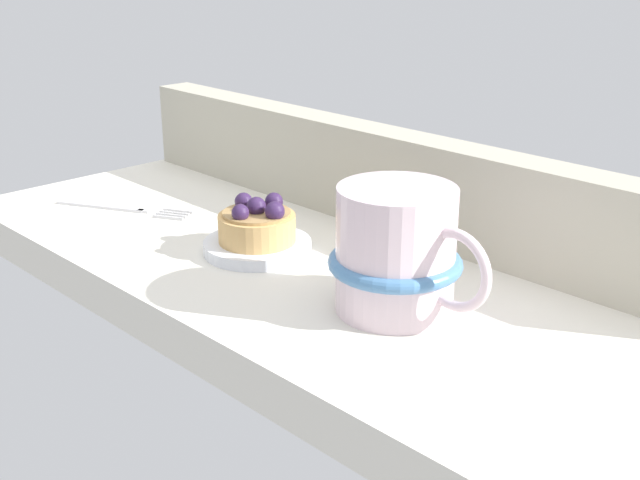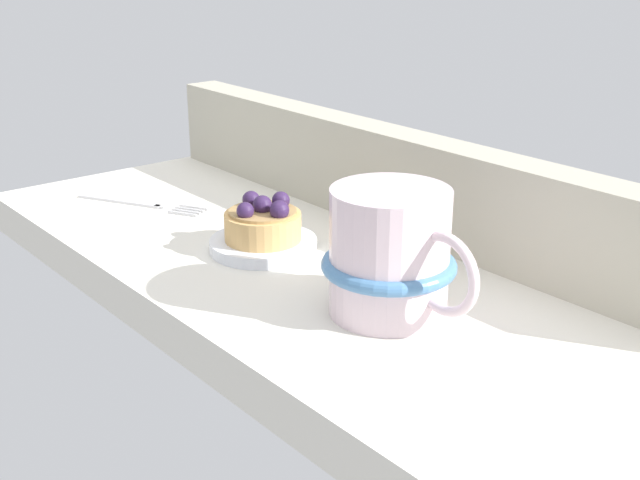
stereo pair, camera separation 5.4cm
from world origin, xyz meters
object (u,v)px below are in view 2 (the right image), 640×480
Objects in this scene: dessert_plate at (263,245)px; coffee_mug at (391,254)px; raspberry_tart at (263,222)px; dessert_fork at (141,203)px.

dessert_plate is 0.72× the size of coffee_mug.
raspberry_tart is 17.48cm from coffee_mug.
dessert_fork is at bearing -172.83° from dessert_plate.
dessert_plate is 19.70cm from dessert_fork.
coffee_mug is (17.35, -0.32, 2.13)cm from raspberry_tart.
dessert_plate is at bearing -144.15° from raspberry_tart.
dessert_fork is at bearing -176.66° from coffee_mug.
dessert_plate is 0.69× the size of dessert_fork.
coffee_mug is at bearing -1.07° from raspberry_tart.
raspberry_tart is (0.03, 0.02, 2.30)cm from dessert_plate.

